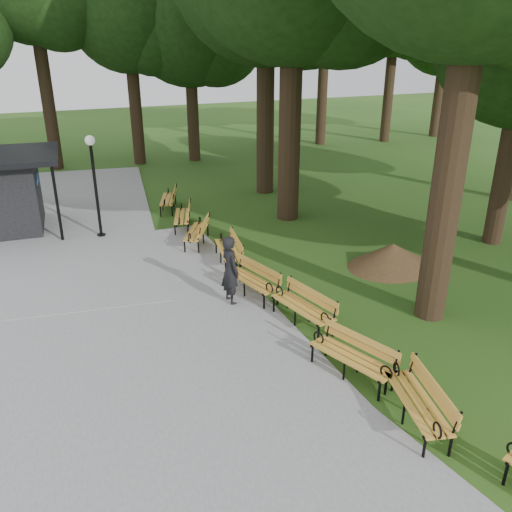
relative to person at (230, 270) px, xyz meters
name	(u,v)px	position (x,y,z in m)	size (l,w,h in m)	color
ground	(375,401)	(0.91, -4.78, -0.90)	(100.00, 100.00, 0.00)	#274F16
path	(124,368)	(-3.09, -1.78, -0.87)	(12.00, 38.00, 0.06)	gray
person	(230,270)	(0.00, 0.00, 0.00)	(0.66, 0.43, 1.80)	black
lamp_post	(93,166)	(-2.17, 6.38, 1.55)	(0.32, 0.32, 3.44)	black
dirt_mound	(392,255)	(5.18, 0.10, -0.54)	(2.25, 2.25, 0.73)	#47301C
bench_2	(417,402)	(1.17, -5.55, -0.46)	(1.90, 0.64, 0.88)	gold
bench_3	(352,358)	(0.94, -3.94, -0.46)	(1.90, 0.64, 0.88)	gold
bench_4	(303,308)	(1.10, -1.73, -0.46)	(1.90, 0.64, 0.88)	gold
bench_5	(251,280)	(0.63, 0.14, -0.46)	(1.90, 0.64, 0.88)	gold
bench_6	(228,250)	(0.90, 2.38, -0.46)	(1.90, 0.64, 0.88)	gold
bench_7	(196,232)	(0.57, 4.30, -0.46)	(1.90, 0.64, 0.88)	gold
bench_8	(182,216)	(0.64, 6.08, -0.46)	(1.90, 0.64, 0.88)	gold
bench_9	(168,199)	(0.78, 8.39, -0.46)	(1.90, 0.64, 0.88)	gold
tree_backdrop	(233,4)	(7.89, 18.31, 7.28)	(37.25, 9.42, 16.36)	black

